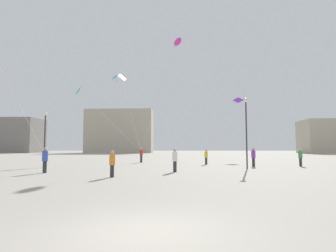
{
  "coord_description": "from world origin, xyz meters",
  "views": [
    {
      "loc": [
        0.71,
        -6.17,
        1.83
      ],
      "look_at": [
        0.0,
        16.82,
        3.6
      ],
      "focal_mm": 29.88,
      "sensor_mm": 36.0,
      "label": 1
    }
  ],
  "objects_px": {
    "kite_violet_delta": "(237,101)",
    "kite_amber_delta": "(123,78)",
    "person_in_white": "(175,159)",
    "lamppost_west": "(45,130)",
    "person_in_purple": "(253,156)",
    "kite_cyan_diamond": "(115,77)",
    "person_in_blue": "(45,159)",
    "kite_emerald_delta": "(79,91)",
    "lamppost_east": "(246,123)",
    "person_in_yellow": "(206,156)",
    "person_in_green": "(300,157)",
    "person_in_orange": "(112,163)",
    "person_in_red": "(141,154)",
    "kite_magenta_diamond": "(177,42)",
    "building_left_hall": "(16,136)",
    "building_centre_hall": "(120,131)"
  },
  "relations": [
    {
      "from": "person_in_white",
      "to": "lamppost_east",
      "type": "xyz_separation_m",
      "value": [
        6.17,
        3.34,
        3.02
      ]
    },
    {
      "from": "person_in_purple",
      "to": "kite_cyan_diamond",
      "type": "height_order",
      "value": "kite_cyan_diamond"
    },
    {
      "from": "person_in_red",
      "to": "person_in_yellow",
      "type": "distance_m",
      "value": 8.38
    },
    {
      "from": "person_in_blue",
      "to": "lamppost_east",
      "type": "height_order",
      "value": "lamppost_east"
    },
    {
      "from": "kite_violet_delta",
      "to": "kite_emerald_delta",
      "type": "distance_m",
      "value": 24.52
    },
    {
      "from": "person_in_green",
      "to": "kite_violet_delta",
      "type": "relative_size",
      "value": 0.12
    },
    {
      "from": "kite_cyan_diamond",
      "to": "lamppost_east",
      "type": "distance_m",
      "value": 14.38
    },
    {
      "from": "kite_cyan_diamond",
      "to": "kite_amber_delta",
      "type": "bearing_deg",
      "value": 97.34
    },
    {
      "from": "person_in_purple",
      "to": "lamppost_west",
      "type": "distance_m",
      "value": 19.84
    },
    {
      "from": "kite_violet_delta",
      "to": "kite_amber_delta",
      "type": "xyz_separation_m",
      "value": [
        -17.58,
        -2.82,
        3.08
      ]
    },
    {
      "from": "person_in_orange",
      "to": "kite_emerald_delta",
      "type": "relative_size",
      "value": 0.14
    },
    {
      "from": "person_in_red",
      "to": "kite_magenta_diamond",
      "type": "xyz_separation_m",
      "value": [
        4.4,
        1.77,
        14.64
      ]
    },
    {
      "from": "kite_magenta_diamond",
      "to": "kite_violet_delta",
      "type": "bearing_deg",
      "value": 39.75
    },
    {
      "from": "kite_amber_delta",
      "to": "building_left_hall",
      "type": "height_order",
      "value": "kite_amber_delta"
    },
    {
      "from": "person_in_purple",
      "to": "kite_cyan_diamond",
      "type": "relative_size",
      "value": 0.22
    },
    {
      "from": "kite_amber_delta",
      "to": "kite_magenta_diamond",
      "type": "distance_m",
      "value": 10.18
    },
    {
      "from": "kite_cyan_diamond",
      "to": "kite_emerald_delta",
      "type": "bearing_deg",
      "value": 123.64
    },
    {
      "from": "person_in_purple",
      "to": "kite_amber_delta",
      "type": "bearing_deg",
      "value": 61.04
    },
    {
      "from": "person_in_orange",
      "to": "person_in_green",
      "type": "distance_m",
      "value": 19.12
    },
    {
      "from": "person_in_blue",
      "to": "person_in_purple",
      "type": "height_order",
      "value": "person_in_blue"
    },
    {
      "from": "lamppost_east",
      "to": "kite_emerald_delta",
      "type": "bearing_deg",
      "value": 140.56
    },
    {
      "from": "lamppost_west",
      "to": "kite_cyan_diamond",
      "type": "bearing_deg",
      "value": 30.1
    },
    {
      "from": "person_in_white",
      "to": "lamppost_west",
      "type": "bearing_deg",
      "value": -156.1
    },
    {
      "from": "person_in_green",
      "to": "lamppost_west",
      "type": "bearing_deg",
      "value": -100.83
    },
    {
      "from": "kite_emerald_delta",
      "to": "kite_cyan_diamond",
      "type": "height_order",
      "value": "kite_emerald_delta"
    },
    {
      "from": "person_in_yellow",
      "to": "person_in_green",
      "type": "relative_size",
      "value": 0.96
    },
    {
      "from": "kite_magenta_diamond",
      "to": "lamppost_east",
      "type": "relative_size",
      "value": 2.44
    },
    {
      "from": "person_in_orange",
      "to": "person_in_yellow",
      "type": "relative_size",
      "value": 1.0
    },
    {
      "from": "person_in_yellow",
      "to": "person_in_green",
      "type": "bearing_deg",
      "value": -173.62
    },
    {
      "from": "person_in_white",
      "to": "person_in_orange",
      "type": "bearing_deg",
      "value": -90.95
    },
    {
      "from": "kite_magenta_diamond",
      "to": "person_in_purple",
      "type": "bearing_deg",
      "value": -49.92
    },
    {
      "from": "person_in_blue",
      "to": "person_in_green",
      "type": "bearing_deg",
      "value": -144.54
    },
    {
      "from": "person_in_red",
      "to": "lamppost_west",
      "type": "height_order",
      "value": "lamppost_west"
    },
    {
      "from": "person_in_yellow",
      "to": "building_centre_hall",
      "type": "distance_m",
      "value": 69.92
    },
    {
      "from": "person_in_orange",
      "to": "kite_magenta_diamond",
      "type": "height_order",
      "value": "kite_magenta_diamond"
    },
    {
      "from": "person_in_green",
      "to": "kite_cyan_diamond",
      "type": "height_order",
      "value": "kite_cyan_diamond"
    },
    {
      "from": "person_in_red",
      "to": "building_left_hall",
      "type": "relative_size",
      "value": 0.11
    },
    {
      "from": "kite_violet_delta",
      "to": "kite_cyan_diamond",
      "type": "distance_m",
      "value": 21.73
    },
    {
      "from": "kite_emerald_delta",
      "to": "building_left_hall",
      "type": "relative_size",
      "value": 0.7
    },
    {
      "from": "kite_magenta_diamond",
      "to": "lamppost_west",
      "type": "height_order",
      "value": "kite_magenta_diamond"
    },
    {
      "from": "person_in_red",
      "to": "person_in_white",
      "type": "bearing_deg",
      "value": 148.84
    },
    {
      "from": "kite_violet_delta",
      "to": "lamppost_west",
      "type": "bearing_deg",
      "value": -140.49
    },
    {
      "from": "person_in_yellow",
      "to": "lamppost_east",
      "type": "distance_m",
      "value": 7.21
    },
    {
      "from": "person_in_purple",
      "to": "lamppost_west",
      "type": "bearing_deg",
      "value": 107.02
    },
    {
      "from": "person_in_red",
      "to": "person_in_orange",
      "type": "relative_size",
      "value": 1.08
    },
    {
      "from": "kite_emerald_delta",
      "to": "lamppost_west",
      "type": "relative_size",
      "value": 2.2
    },
    {
      "from": "kite_magenta_diamond",
      "to": "building_centre_hall",
      "type": "height_order",
      "value": "kite_magenta_diamond"
    },
    {
      "from": "person_in_blue",
      "to": "lamppost_west",
      "type": "height_order",
      "value": "lamppost_west"
    },
    {
      "from": "person_in_orange",
      "to": "lamppost_west",
      "type": "height_order",
      "value": "lamppost_west"
    },
    {
      "from": "kite_cyan_diamond",
      "to": "lamppost_east",
      "type": "bearing_deg",
      "value": -20.33
    }
  ]
}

